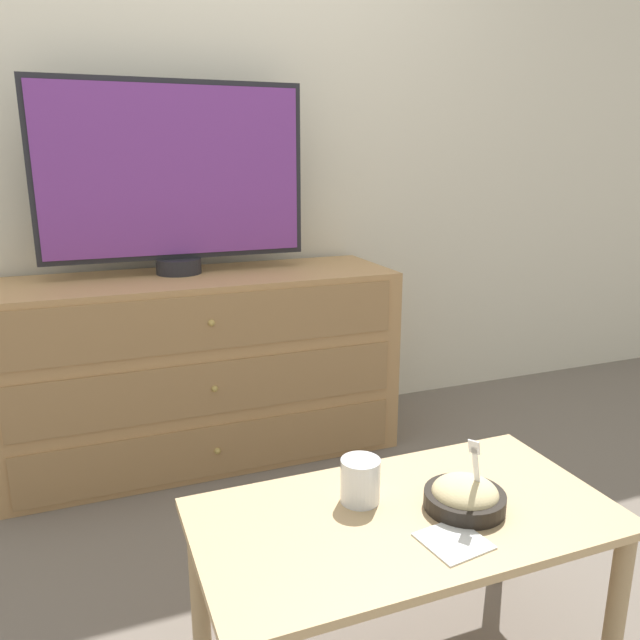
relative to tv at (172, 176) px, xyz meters
The scene contains 8 objects.
ground_plane 1.12m from the tv, 88.72° to the left, with size 12.00×12.00×0.00m, color #70665B.
wall_back 0.29m from the tv, 88.87° to the left, with size 12.00×0.05×2.60m.
dresser 0.74m from the tv, 54.25° to the right, with size 1.52×0.50×0.74m.
tv is the anchor object (origin of this frame).
coffee_table 1.58m from the tv, 79.35° to the right, with size 0.92×0.49×0.43m.
takeout_bowl 1.59m from the tv, 74.53° to the right, with size 0.18×0.18×0.18m.
drink_cup 1.45m from the tv, 81.83° to the right, with size 0.09×0.09×0.10m.
napkin 1.67m from the tv, 78.84° to the right, with size 0.14×0.14×0.00m.
Camera 1 is at (-0.36, -2.62, 1.19)m, focal length 35.00 mm.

